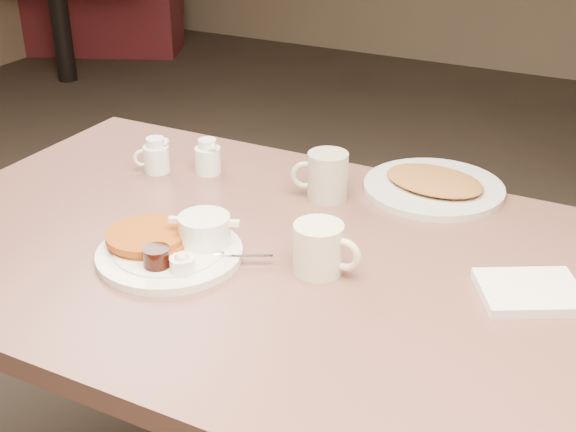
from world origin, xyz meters
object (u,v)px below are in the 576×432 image
at_px(main_plate, 173,245).
at_px(creamer_right, 208,158).
at_px(diner_table, 283,331).
at_px(hash_plate, 434,185).
at_px(coffee_mug_far, 326,176).
at_px(coffee_mug_near, 320,248).
at_px(creamer_left, 156,156).

relative_size(main_plate, creamer_right, 4.36).
bearing_deg(main_plate, diner_table, 28.09).
bearing_deg(creamer_right, hash_plate, 15.99).
xyz_separation_m(coffee_mug_far, creamer_right, (-0.29, -0.00, -0.01)).
bearing_deg(diner_table, creamer_right, 141.93).
distance_m(diner_table, coffee_mug_near, 0.23).
bearing_deg(main_plate, creamer_left, 130.44).
relative_size(diner_table, creamer_right, 18.75).
relative_size(main_plate, coffee_mug_near, 2.81).
bearing_deg(coffee_mug_near, creamer_right, 146.00).
distance_m(main_plate, creamer_right, 0.38).
relative_size(diner_table, coffee_mug_far, 11.59).
relative_size(diner_table, hash_plate, 4.24).
xyz_separation_m(main_plate, coffee_mug_far, (0.14, 0.35, 0.03)).
xyz_separation_m(main_plate, hash_plate, (0.33, 0.48, -0.01)).
xyz_separation_m(coffee_mug_near, coffee_mug_far, (-0.12, 0.28, 0.00)).
xyz_separation_m(main_plate, creamer_right, (-0.15, 0.35, 0.01)).
relative_size(main_plate, coffee_mug_far, 2.70).
xyz_separation_m(coffee_mug_far, creamer_left, (-0.40, -0.05, -0.01)).
xyz_separation_m(diner_table, coffee_mug_far, (-0.03, 0.26, 0.22)).
distance_m(diner_table, creamer_left, 0.52).
bearing_deg(hash_plate, coffee_mug_far, -144.85).
xyz_separation_m(creamer_right, hash_plate, (0.48, 0.14, -0.02)).
xyz_separation_m(coffee_mug_near, creamer_right, (-0.41, 0.27, -0.01)).
height_order(coffee_mug_near, coffee_mug_far, coffee_mug_far).
xyz_separation_m(coffee_mug_far, hash_plate, (0.19, 0.13, -0.04)).
height_order(diner_table, main_plate, main_plate).
bearing_deg(coffee_mug_far, diner_table, -82.70).
bearing_deg(coffee_mug_near, hash_plate, 79.70).
xyz_separation_m(main_plate, coffee_mug_near, (0.26, 0.07, 0.02)).
relative_size(main_plate, creamer_left, 4.36).
distance_m(diner_table, coffee_mug_far, 0.34).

